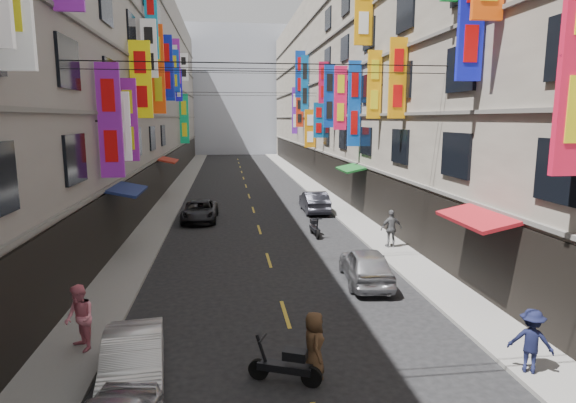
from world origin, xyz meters
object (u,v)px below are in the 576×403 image
object	(u,v)px
car_right_far	(314,202)
pedestrian_rfar	(391,229)
scooter_far_right	(315,228)
car_left_far	(200,211)
car_left_mid	(133,363)
pedestrian_rnear	(531,341)
pedestrian_lfar	(80,318)
scooter_crossing	(286,366)
pedestrian_crossing	(314,345)
car_right_mid	(366,265)

from	to	relation	value
car_right_far	pedestrian_rfar	size ratio (longest dim) A/B	2.40
scooter_far_right	car_left_far	size ratio (longest dim) A/B	0.41
scooter_far_right	car_left_mid	size ratio (longest dim) A/B	0.47
pedestrian_rnear	pedestrian_lfar	bearing A→B (deg)	18.55
car_left_mid	pedestrian_lfar	bearing A→B (deg)	124.78
scooter_crossing	pedestrian_lfar	distance (m)	5.64
pedestrian_crossing	car_right_mid	bearing A→B (deg)	-25.39
car_right_mid	pedestrian_rnear	distance (m)	7.34
pedestrian_rfar	scooter_far_right	bearing A→B (deg)	-48.66
pedestrian_lfar	scooter_crossing	bearing A→B (deg)	32.09
car_left_mid	car_right_far	xyz separation A→B (m)	(8.00, 20.47, 0.08)
car_left_mid	car_right_mid	world-z (taller)	car_right_mid
pedestrian_crossing	pedestrian_rfar	bearing A→B (deg)	-26.81
scooter_crossing	pedestrian_lfar	bearing A→B (deg)	90.74
car_left_mid	car_left_far	bearing A→B (deg)	81.07
car_left_mid	pedestrian_rnear	xyz separation A→B (m)	(9.40, -0.67, 0.28)
scooter_far_right	pedestrian_crossing	size ratio (longest dim) A/B	1.10
scooter_far_right	pedestrian_crossing	world-z (taller)	pedestrian_crossing
car_right_far	pedestrian_rfar	xyz separation A→B (m)	(1.95, -9.63, 0.31)
pedestrian_rnear	pedestrian_rfar	xyz separation A→B (m)	(0.55, 11.51, 0.11)
car_left_far	pedestrian_crossing	xyz separation A→B (m)	(3.64, -18.62, 0.20)
scooter_far_right	pedestrian_crossing	bearing A→B (deg)	76.74
pedestrian_lfar	pedestrian_crossing	bearing A→B (deg)	36.39
scooter_far_right	pedestrian_lfar	world-z (taller)	pedestrian_lfar
scooter_far_right	pedestrian_lfar	xyz separation A→B (m)	(-8.49, -12.03, 0.57)
pedestrian_lfar	pedestrian_rnear	distance (m)	11.37
car_left_mid	car_left_far	size ratio (longest dim) A/B	0.86
scooter_far_right	pedestrian_rfar	bearing A→B (deg)	132.93
car_left_mid	pedestrian_crossing	xyz separation A→B (m)	(4.22, -0.03, 0.19)
pedestrian_lfar	pedestrian_rfar	distance (m)	14.69
scooter_crossing	pedestrian_crossing	distance (m)	0.82
scooter_far_right	pedestrian_rfar	distance (m)	4.42
pedestrian_rnear	pedestrian_rfar	bearing A→B (deg)	-61.27
car_left_far	car_right_mid	bearing A→B (deg)	-58.70
pedestrian_lfar	car_right_mid	bearing A→B (deg)	80.64
pedestrian_rnear	pedestrian_rfar	distance (m)	11.52
pedestrian_rfar	car_left_far	bearing A→B (deg)	-43.89
car_left_far	pedestrian_rnear	xyz separation A→B (m)	(8.82, -19.26, 0.30)
car_right_mid	pedestrian_rfar	size ratio (longest dim) A/B	2.25
car_left_far	car_right_far	bearing A→B (deg)	16.26
car_right_far	pedestrian_lfar	size ratio (longest dim) A/B	2.43
car_left_far	pedestrian_lfar	distance (m)	16.88
pedestrian_crossing	car_right_far	bearing A→B (deg)	-9.47
pedestrian_rnear	pedestrian_crossing	distance (m)	5.22
car_right_mid	scooter_far_right	bearing A→B (deg)	-80.35
car_left_far	scooter_far_right	bearing A→B (deg)	-34.82
scooter_far_right	car_left_far	xyz separation A→B (m)	(-6.24, 4.69, 0.17)
car_left_mid	car_right_mid	xyz separation A→B (m)	(7.40, 6.39, 0.06)
car_left_mid	pedestrian_crossing	bearing A→B (deg)	-7.50
scooter_far_right	car_left_far	world-z (taller)	car_left_far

